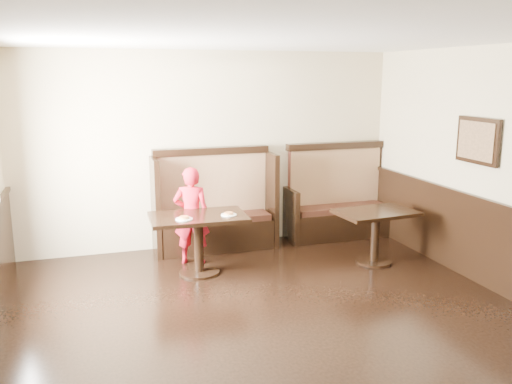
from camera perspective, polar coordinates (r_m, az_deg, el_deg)
name	(u,v)px	position (r m, az deg, el deg)	size (l,w,h in m)	color
ground	(301,357)	(5.06, 4.79, -16.92)	(7.00, 7.00, 0.00)	black
room_shell	(260,279)	(4.92, 0.40, -9.13)	(7.00, 7.00, 7.00)	#C6B990
booth_main	(214,212)	(7.81, -4.41, -2.15)	(1.75, 0.72, 1.45)	black
booth_neighbor	(337,206)	(8.46, 8.55, -1.44)	(1.65, 0.72, 1.45)	black
table_main	(198,229)	(6.80, -6.09, -3.90)	(1.21, 0.78, 0.76)	black
table_neighbor	(376,224)	(7.34, 12.47, -3.31)	(1.08, 0.75, 0.71)	black
child	(192,216)	(7.17, -6.80, -2.48)	(0.47, 0.31, 1.30)	red
pizza_plate_left	(184,218)	(6.58, -7.58, -2.76)	(0.21, 0.21, 0.04)	white
pizza_plate_right	(229,214)	(6.73, -2.88, -2.34)	(0.20, 0.20, 0.04)	white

